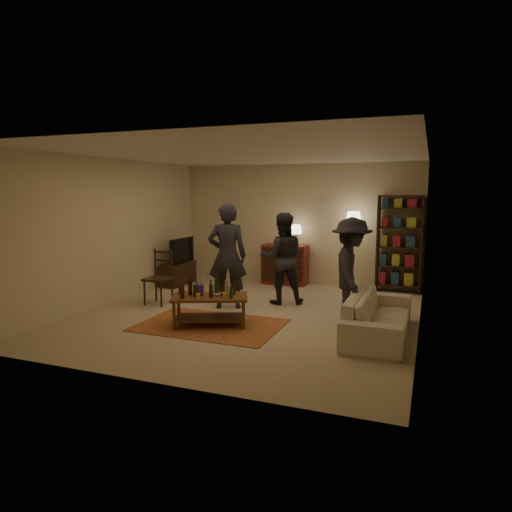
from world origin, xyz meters
The scene contains 13 objects.
floor centered at (0.00, 0.00, 0.00)m, with size 6.00×6.00×0.00m, color #C6B793.
room_shell centered at (-0.65, 2.98, 1.81)m, with size 6.00×6.00×6.00m.
rug centered at (-0.32, -0.83, 0.01)m, with size 2.20×1.50×0.01m, color maroon.
coffee_table centered at (-0.33, -0.82, 0.42)m, with size 1.32×1.04×0.82m.
dining_chair centered at (-1.83, 0.13, 0.54)m, with size 0.46×0.46×1.03m.
tv_stand centered at (-2.44, 1.80, 0.38)m, with size 0.40×1.00×1.06m.
dresser centered at (-0.19, 2.71, 0.48)m, with size 1.00×0.50×1.36m.
bookshelf centered at (2.25, 2.78, 1.03)m, with size 0.90×0.34×2.02m.
floor_lamp centered at (1.32, 2.65, 1.42)m, with size 0.36×0.36×1.67m.
sofa centered at (2.20, -0.40, 0.30)m, with size 2.08×0.81×0.61m, color beige.
person_left centered at (-0.53, 0.30, 0.95)m, with size 0.69×0.45×1.89m, color #26262D.
person_right centered at (0.29, 0.97, 0.85)m, with size 0.83×0.64×1.70m, color #25262D.
person_by_sofa centered at (1.70, 0.14, 0.84)m, with size 1.09×0.63×1.69m, color #24242B.
Camera 1 is at (2.85, -7.04, 2.08)m, focal length 32.00 mm.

